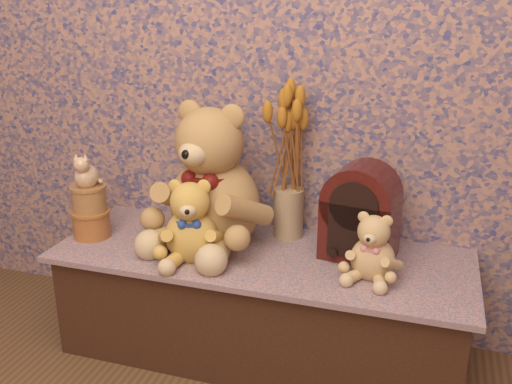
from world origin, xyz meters
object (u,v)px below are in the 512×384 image
Objects in this scene: ceramic_vase at (289,213)px; cat_figurine at (86,169)px; teddy_large at (214,168)px; biscuit_tin_lower at (92,224)px; teddy_medium at (191,216)px; cathedral_radio at (361,211)px; teddy_small at (374,243)px.

ceramic_vase is 0.75m from cat_figurine.
cat_figurine is at bearing -156.15° from teddy_large.
ceramic_vase reaches higher than biscuit_tin_lower.
cathedral_radio reaches higher than teddy_medium.
cathedral_radio is 0.98m from biscuit_tin_lower.
teddy_medium is 0.60m from teddy_small.
teddy_large is 0.53m from cathedral_radio.
cat_figurine is (0.00, 0.00, 0.21)m from biscuit_tin_lower.
cat_figurine is (-0.96, -0.13, 0.10)m from cathedral_radio.
cathedral_radio is 2.49× the size of cat_figurine.
teddy_small is at bearing -0.43° from teddy_large.
cathedral_radio is at bearing -3.00° from cat_figurine.
teddy_large is at bearing 13.13° from biscuit_tin_lower.
teddy_large reaches higher than teddy_medium.
ceramic_vase is (-0.27, 0.10, -0.07)m from cathedral_radio.
teddy_large is at bearing 64.60° from teddy_medium.
cat_figurine is (-0.69, -0.23, 0.17)m from ceramic_vase.
ceramic_vase is (-0.33, 0.23, -0.03)m from teddy_small.
cathedral_radio is at bearing -19.58° from ceramic_vase.
teddy_small is 1.76× the size of cat_figurine.
cat_figurine reaches higher than biscuit_tin_lower.
teddy_large reaches higher than ceramic_vase.
ceramic_vase is at bearing 154.43° from teddy_small.
teddy_medium is at bearing -17.84° from cat_figurine.
teddy_medium is at bearing -87.28° from teddy_large.
biscuit_tin_lower is at bearing 0.00° from cat_figurine.
teddy_medium is 0.57m from cathedral_radio.
cat_figurine reaches higher than ceramic_vase.
biscuit_tin_lower is (-0.69, -0.23, -0.04)m from ceramic_vase.
teddy_large is 0.61m from teddy_small.
teddy_medium is 0.39m from ceramic_vase.
teddy_medium is 0.44m from biscuit_tin_lower.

